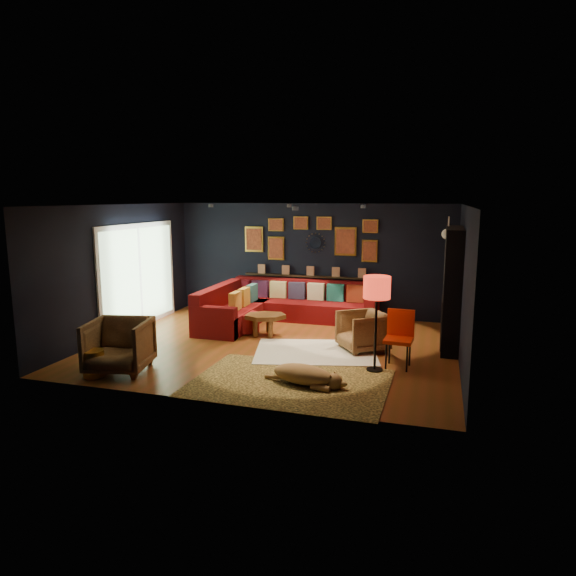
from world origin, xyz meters
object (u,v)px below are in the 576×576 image
(pouf, at_px, (245,322))
(dog, at_px, (303,371))
(floor_lamp, at_px, (377,292))
(orange_chair, at_px, (400,334))
(coffee_table, at_px, (265,318))
(armchair_left, at_px, (119,343))
(sectional, at_px, (274,307))
(armchair_right, at_px, (363,329))
(gold_stool, at_px, (94,363))

(pouf, xyz_separation_m, dog, (1.90, -2.57, 0.00))
(pouf, relative_size, floor_lamp, 0.38)
(orange_chair, bearing_deg, coffee_table, 161.52)
(pouf, xyz_separation_m, armchair_left, (-1.04, -2.82, 0.25))
(sectional, distance_m, armchair_left, 4.08)
(sectional, xyz_separation_m, coffee_table, (0.21, -1.22, 0.04))
(armchair_right, distance_m, orange_chair, 1.00)
(dog, bearing_deg, gold_stool, -159.59)
(armchair_right, height_order, orange_chair, orange_chair)
(gold_stool, relative_size, dog, 0.32)
(gold_stool, distance_m, orange_chair, 4.86)
(sectional, distance_m, armchair_right, 2.74)
(sectional, relative_size, armchair_left, 3.66)
(gold_stool, bearing_deg, sectional, 69.13)
(armchair_right, bearing_deg, sectional, -161.73)
(sectional, relative_size, dog, 2.65)
(coffee_table, relative_size, dog, 0.78)
(sectional, relative_size, coffee_table, 3.38)
(armchair_left, relative_size, floor_lamp, 0.61)
(armchair_left, bearing_deg, orange_chair, 7.89)
(armchair_left, height_order, dog, armchair_left)
(sectional, xyz_separation_m, armchair_right, (2.21, -1.63, 0.07))
(armchair_right, relative_size, orange_chair, 0.84)
(floor_lamp, bearing_deg, dog, -136.03)
(armchair_left, bearing_deg, sectional, 59.12)
(coffee_table, distance_m, dog, 2.78)
(pouf, bearing_deg, floor_lamp, -30.27)
(armchair_right, relative_size, dog, 0.61)
(sectional, xyz_separation_m, dog, (1.61, -3.61, -0.10))
(armchair_right, bearing_deg, coffee_table, -136.99)
(gold_stool, height_order, dog, dog)
(coffee_table, height_order, floor_lamp, floor_lamp)
(orange_chair, relative_size, dog, 0.73)
(sectional, bearing_deg, armchair_right, -36.41)
(gold_stool, xyz_separation_m, dog, (3.20, 0.55, 0.01))
(armchair_right, xyz_separation_m, floor_lamp, (0.35, -1.07, 0.89))
(armchair_left, xyz_separation_m, orange_chair, (4.23, 1.52, 0.09))
(pouf, bearing_deg, orange_chair, -22.09)
(pouf, bearing_deg, armchair_left, -110.30)
(sectional, distance_m, pouf, 1.08)
(orange_chair, xyz_separation_m, dog, (-1.29, -1.27, -0.33))
(armchair_right, distance_m, floor_lamp, 1.44)
(gold_stool, bearing_deg, dog, 9.75)
(pouf, xyz_separation_m, orange_chair, (3.18, -1.29, 0.33))
(pouf, height_order, orange_chair, orange_chair)
(pouf, height_order, floor_lamp, floor_lamp)
(armchair_right, relative_size, floor_lamp, 0.51)
(sectional, distance_m, floor_lamp, 3.84)
(coffee_table, relative_size, gold_stool, 2.44)
(orange_chair, height_order, dog, orange_chair)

